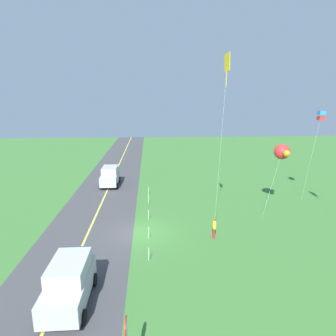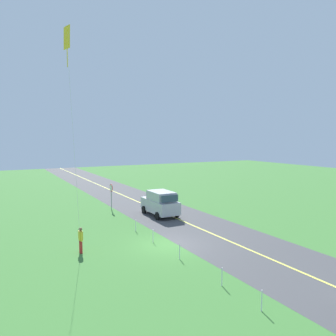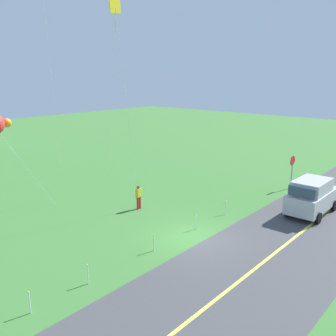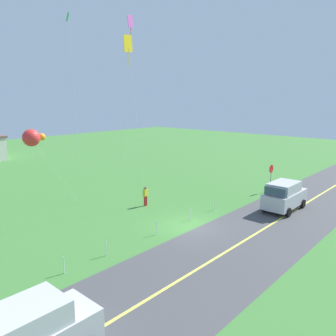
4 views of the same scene
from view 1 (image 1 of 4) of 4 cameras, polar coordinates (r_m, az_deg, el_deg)
name	(u,v)px [view 1 (image 1 of 4)]	position (r m, az deg, el deg)	size (l,w,h in m)	color
ground_plane	(140,233)	(23.17, -5.57, -12.67)	(120.00, 120.00, 0.10)	#3D7533
asphalt_road	(87,234)	(23.63, -15.55, -12.45)	(120.00, 7.00, 0.00)	#424244
road_centre_stripe	(87,234)	(23.63, -15.55, -12.44)	(120.00, 0.16, 0.00)	#E5E04C
car_suv_foreground	(69,282)	(16.36, -18.82, -20.45)	(4.40, 2.12, 2.24)	#B7B7BC
car_parked_west_far	(110,176)	(35.57, -11.32, -1.54)	(4.40, 2.12, 2.24)	#B7B7BC
stop_sign	(126,336)	(12.08, -8.18, -29.89)	(0.76, 0.08, 2.56)	gray
person_adult_near	(214,227)	(22.18, 9.00, -11.41)	(0.58, 0.22, 1.60)	red
kite_red_low	(227,67)	(21.35, 11.50, 18.92)	(1.41, 0.79, 13.18)	silver
kite_green_far	(321,116)	(31.64, 27.87, 9.06)	(0.56, 1.23, 9.04)	silver
kite_pink_drift	(282,152)	(28.26, 21.54, 2.97)	(3.17, 3.18, 6.18)	silver
fence_post_0	(149,191)	(31.56, -3.85, -4.53)	(0.05, 0.05, 0.90)	silver
fence_post_1	(149,199)	(29.05, -3.84, -6.11)	(0.05, 0.05, 0.90)	silver
fence_post_2	(149,215)	(25.29, -3.83, -9.11)	(0.05, 0.05, 0.90)	silver
fence_post_3	(149,233)	(22.03, -3.82, -12.63)	(0.05, 0.05, 0.90)	silver
fence_post_4	(149,254)	(19.35, -3.80, -16.53)	(0.05, 0.05, 0.90)	silver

